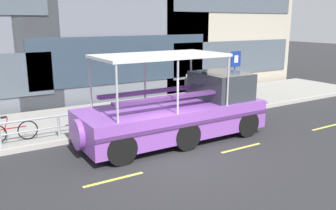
# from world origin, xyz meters

# --- Properties ---
(ground_plane) EXTENTS (120.00, 120.00, 0.00)m
(ground_plane) POSITION_xyz_m (0.00, 0.00, 0.00)
(ground_plane) COLOR #2B2B2D
(sidewalk) EXTENTS (32.00, 4.80, 0.18)m
(sidewalk) POSITION_xyz_m (0.00, 5.60, 0.09)
(sidewalk) COLOR #99968E
(sidewalk) RESTS_ON ground_plane
(curb_edge) EXTENTS (32.00, 0.18, 0.18)m
(curb_edge) POSITION_xyz_m (0.00, 3.11, 0.09)
(curb_edge) COLOR #B2ADA3
(curb_edge) RESTS_ON ground_plane
(lane_centreline) EXTENTS (25.80, 0.12, 0.01)m
(lane_centreline) POSITION_xyz_m (-0.00, -0.56, 0.00)
(lane_centreline) COLOR #DBD64C
(lane_centreline) RESTS_ON ground_plane
(curb_guardrail) EXTENTS (11.95, 0.09, 0.84)m
(curb_guardrail) POSITION_xyz_m (1.12, 3.45, 0.75)
(curb_guardrail) COLOR #9EA0A8
(curb_guardrail) RESTS_ON sidewalk
(parking_sign) EXTENTS (0.60, 0.12, 2.74)m
(parking_sign) POSITION_xyz_m (5.96, 3.80, 2.04)
(parking_sign) COLOR #4C4F54
(parking_sign) RESTS_ON sidewalk
(leaned_bicycle) EXTENTS (1.74, 0.46, 0.96)m
(leaned_bicycle) POSITION_xyz_m (-4.37, 3.78, 0.56)
(leaned_bicycle) COLOR black
(leaned_bicycle) RESTS_ON sidewalk
(duck_tour_boat) EXTENTS (8.73, 2.68, 3.21)m
(duck_tour_boat) POSITION_xyz_m (1.32, 1.49, 1.04)
(duck_tour_boat) COLOR purple
(duck_tour_boat) RESTS_ON ground_plane
(pedestrian_near_bow) EXTENTS (0.22, 0.47, 1.64)m
(pedestrian_near_bow) POSITION_xyz_m (3.94, 4.95, 1.17)
(pedestrian_near_bow) COLOR #1E2338
(pedestrian_near_bow) RESTS_ON sidewalk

